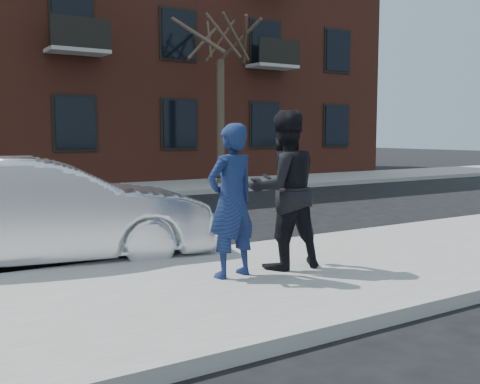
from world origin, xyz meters
TOP-DOWN VIEW (x-y plane):
  - ground at (0.00, 0.00)m, footprint 100.00×100.00m
  - near_sidewalk at (0.00, -0.25)m, footprint 50.00×3.50m
  - near_curb at (0.00, 1.55)m, footprint 50.00×0.10m
  - far_sidewalk at (0.00, 11.25)m, footprint 50.00×3.50m
  - far_curb at (0.00, 9.45)m, footprint 50.00×0.10m
  - apartment_building at (2.00, 18.00)m, footprint 24.30×10.30m
  - street_tree at (4.50, 11.00)m, footprint 3.60×3.60m
  - silver_sedan at (-3.42, 2.30)m, footprint 4.85×2.40m
  - man_hoodie at (-1.79, -0.04)m, footprint 0.72×0.54m
  - man_peacoat at (-1.00, -0.00)m, footprint 1.06×0.88m

SIDE VIEW (x-z plane):
  - ground at x=0.00m, z-range 0.00..0.00m
  - near_sidewalk at x=0.00m, z-range 0.00..0.15m
  - near_curb at x=0.00m, z-range 0.00..0.15m
  - far_sidewalk at x=0.00m, z-range 0.00..0.15m
  - far_curb at x=0.00m, z-range 0.00..0.15m
  - silver_sedan at x=-3.42m, z-range 0.00..1.53m
  - man_hoodie at x=-1.79m, z-range 0.15..1.98m
  - man_peacoat at x=-1.00m, z-range 0.15..2.14m
  - street_tree at x=4.50m, z-range 2.12..8.92m
  - apartment_building at x=2.00m, z-range 0.01..12.31m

